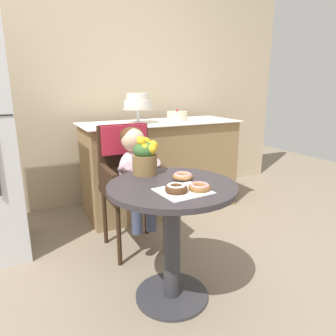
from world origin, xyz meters
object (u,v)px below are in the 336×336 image
at_px(seated_child, 135,167).
at_px(tiered_cake_stand, 138,103).
at_px(donut_side, 183,176).
at_px(donut_front, 176,188).
at_px(donut_mid, 199,187).
at_px(round_layer_cake, 177,116).
at_px(wicker_chair, 128,167).
at_px(cafe_table, 172,220).
at_px(flower_vase, 145,156).

height_order(seated_child, tiered_cake_stand, tiered_cake_stand).
relative_size(seated_child, donut_side, 6.21).
bearing_deg(donut_front, donut_side, 52.56).
bearing_deg(donut_mid, seated_child, 95.11).
bearing_deg(donut_side, donut_mid, -95.80).
distance_m(tiered_cake_stand, round_layer_cake, 0.45).
xyz_separation_m(seated_child, donut_side, (0.09, -0.54, 0.06)).
relative_size(wicker_chair, round_layer_cake, 4.58).
xyz_separation_m(donut_mid, round_layer_cake, (0.67, 1.48, 0.21)).
bearing_deg(donut_mid, cafe_table, 115.64).
distance_m(donut_front, tiered_cake_stand, 1.52).
xyz_separation_m(wicker_chair, donut_side, (0.09, -0.70, 0.10)).
xyz_separation_m(donut_front, donut_mid, (0.12, -0.02, -0.00)).
bearing_deg(tiered_cake_stand, wicker_chair, -119.37).
height_order(seated_child, donut_side, seated_child).
distance_m(wicker_chair, flower_vase, 0.54).
distance_m(donut_mid, flower_vase, 0.44).
distance_m(wicker_chair, seated_child, 0.16).
relative_size(donut_side, round_layer_cake, 0.56).
relative_size(donut_front, donut_mid, 1.00).
bearing_deg(seated_child, tiered_cake_stand, 66.32).
bearing_deg(tiered_cake_stand, flower_vase, -109.49).
distance_m(donut_side, round_layer_cake, 1.44).
bearing_deg(donut_mid, donut_front, 168.51).
bearing_deg(donut_side, cafe_table, -150.63).
relative_size(donut_side, flower_vase, 0.50).
bearing_deg(donut_side, wicker_chair, 97.28).
xyz_separation_m(cafe_table, donut_mid, (0.08, -0.16, 0.23)).
relative_size(cafe_table, donut_mid, 6.19).
height_order(wicker_chair, tiered_cake_stand, tiered_cake_stand).
xyz_separation_m(flower_vase, round_layer_cake, (0.80, 1.07, 0.11)).
bearing_deg(round_layer_cake, seated_child, -135.32).
distance_m(seated_child, donut_front, 0.73).
relative_size(wicker_chair, flower_vase, 4.05).
height_order(cafe_table, donut_mid, donut_mid).
distance_m(seated_child, flower_vase, 0.38).
height_order(cafe_table, tiered_cake_stand, tiered_cake_stand).
relative_size(donut_front, flower_vase, 0.50).
xyz_separation_m(donut_side, tiered_cake_stand, (0.22, 1.25, 0.35)).
bearing_deg(round_layer_cake, tiered_cake_stand, -176.79).
height_order(donut_front, flower_vase, flower_vase).
bearing_deg(tiered_cake_stand, cafe_table, -103.72).
relative_size(cafe_table, tiered_cake_stand, 2.40).
bearing_deg(cafe_table, round_layer_cake, 60.62).
bearing_deg(wicker_chair, donut_mid, -85.54).
xyz_separation_m(wicker_chair, seated_child, (-0.00, -0.16, 0.04)).
height_order(seated_child, flower_vase, seated_child).
height_order(wicker_chair, donut_front, wicker_chair).
height_order(donut_mid, round_layer_cake, round_layer_cake).
bearing_deg(donut_side, donut_front, -127.44).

